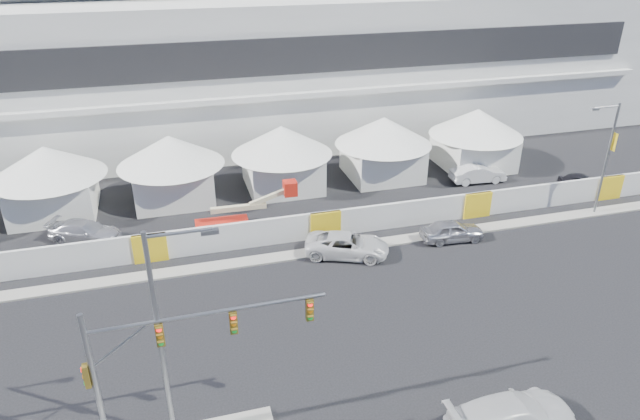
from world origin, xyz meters
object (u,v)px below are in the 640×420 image
object	(u,v)px
traffic_mast	(151,367)
streetlight_median	(165,326)
pickup_near	(512,416)
lot_car_b	(581,181)
boom_lift	(232,222)
streetlight_curb	(606,152)
pickup_curb	(347,245)
sedan_silver	(452,231)
lot_car_a	(478,174)
lot_car_c	(85,231)

from	to	relation	value
traffic_mast	streetlight_median	xyz separation A→B (m)	(0.78, 0.05, 1.83)
pickup_near	lot_car_b	world-z (taller)	pickup_near
lot_car_b	boom_lift	distance (m)	29.69
pickup_near	streetlight_median	world-z (taller)	streetlight_median
pickup_near	streetlight_curb	xyz separation A→B (m)	(18.10, 17.11, 4.21)
pickup_curb	streetlight_curb	xyz separation A→B (m)	(20.29, 0.86, 4.29)
sedan_silver	pickup_near	xyz separation A→B (m)	(-5.58, -16.22, 0.10)
pickup_near	lot_car_a	xyz separation A→B (m)	(12.62, 25.03, -0.07)
lot_car_a	traffic_mast	bearing A→B (deg)	131.78
streetlight_curb	boom_lift	world-z (taller)	streetlight_curb
sedan_silver	streetlight_curb	distance (m)	13.27
lot_car_a	streetlight_curb	distance (m)	10.54
streetlight_curb	traffic_mast	bearing A→B (deg)	-157.62
traffic_mast	lot_car_c	bearing A→B (deg)	103.31
pickup_curb	lot_car_b	world-z (taller)	pickup_curb
traffic_mast	boom_lift	world-z (taller)	traffic_mast
pickup_near	sedan_silver	bearing A→B (deg)	-19.81
pickup_curb	lot_car_a	size ratio (longest dim) A/B	1.18
sedan_silver	lot_car_a	size ratio (longest dim) A/B	0.93
lot_car_a	traffic_mast	size ratio (longest dim) A/B	0.49
lot_car_c	streetlight_curb	world-z (taller)	streetlight_curb
lot_car_b	streetlight_median	distance (m)	39.13
sedan_silver	lot_car_a	xyz separation A→B (m)	(7.04, 8.81, 0.03)
traffic_mast	streetlight_curb	world-z (taller)	streetlight_curb
sedan_silver	pickup_curb	xyz separation A→B (m)	(-7.77, 0.03, 0.03)
pickup_curb	pickup_near	size ratio (longest dim) A/B	0.95
lot_car_c	pickup_curb	bearing A→B (deg)	-86.86
pickup_curb	streetlight_curb	world-z (taller)	streetlight_curb
sedan_silver	streetlight_median	bearing A→B (deg)	127.27
lot_car_c	streetlight_curb	size ratio (longest dim) A/B	0.58
lot_car_b	traffic_mast	distance (m)	39.64
lot_car_c	boom_lift	xyz separation A→B (m)	(10.09, -1.89, 0.27)
streetlight_curb	lot_car_c	bearing A→B (deg)	170.85
lot_car_b	traffic_mast	size ratio (longest dim) A/B	0.38
traffic_mast	streetlight_curb	size ratio (longest dim) A/B	1.12
lot_car_c	streetlight_median	world-z (taller)	streetlight_median
lot_car_b	streetlight_median	size ratio (longest dim) A/B	0.37
lot_car_a	streetlight_curb	size ratio (longest dim) A/B	0.55
streetlight_median	boom_lift	bearing A→B (deg)	75.06
traffic_mast	boom_lift	xyz separation A→B (m)	(5.47, 17.64, -3.03)
pickup_curb	streetlight_median	distance (m)	17.94
boom_lift	lot_car_c	bearing A→B (deg)	171.43
lot_car_a	streetlight_median	bearing A→B (deg)	132.53
streetlight_curb	lot_car_a	bearing A→B (deg)	124.66
sedan_silver	pickup_near	size ratio (longest dim) A/B	0.75
traffic_mast	boom_lift	bearing A→B (deg)	72.77
sedan_silver	pickup_near	bearing A→B (deg)	165.47
sedan_silver	streetlight_median	distance (m)	23.75
traffic_mast	streetlight_median	distance (m)	1.99
lot_car_a	traffic_mast	world-z (taller)	traffic_mast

